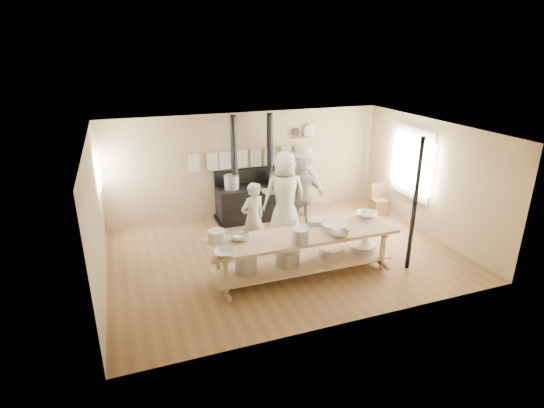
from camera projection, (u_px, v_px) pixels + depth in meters
name	position (u px, v px, depth m)	size (l,w,h in m)	color
ground	(285.00, 254.00, 8.86)	(7.00, 7.00, 0.00)	brown
room_shell	(285.00, 180.00, 8.29)	(7.00, 7.00, 7.00)	tan
window_right	(413.00, 163.00, 9.97)	(0.09, 1.50, 1.65)	beige
left_opening	(99.00, 171.00, 8.95)	(0.00, 0.90, 0.90)	white
stove	(253.00, 199.00, 10.53)	(1.90, 0.75, 2.60)	black
towel_rail	(249.00, 156.00, 10.42)	(3.00, 0.04, 0.47)	#A3805D
back_wall_shelf	(304.00, 133.00, 10.76)	(0.63, 0.14, 0.32)	#A3805D
prep_table	(302.00, 250.00, 7.88)	(3.60, 0.90, 0.85)	#A3805D
support_post	(415.00, 206.00, 7.87)	(0.08, 0.08, 2.60)	black
cook_far_left	(253.00, 219.00, 8.66)	(0.56, 0.37, 1.55)	#A9A596
cook_left	(281.00, 192.00, 9.66)	(0.93, 0.72, 1.91)	#A9A596
cook_center	(285.00, 195.00, 9.38)	(0.96, 0.62, 1.96)	#A9A596
cook_right	(303.00, 196.00, 9.74)	(1.00, 0.41, 1.70)	#A9A596
cook_by_window	(302.00, 181.00, 10.65)	(1.16, 0.67, 1.80)	#A9A596
chair	(379.00, 205.00, 10.95)	(0.41, 0.41, 0.78)	brown
bowl_white_a	(225.00, 253.00, 6.96)	(0.37, 0.37, 0.09)	white
bowl_steel_a	(240.00, 237.00, 7.52)	(0.34, 0.34, 0.11)	silver
bowl_white_b	(367.00, 215.00, 8.53)	(0.41, 0.41, 0.10)	white
bowl_steel_b	(340.00, 234.00, 7.64)	(0.33, 0.33, 0.10)	silver
roasting_pan	(319.00, 222.00, 8.19)	(0.44, 0.29, 0.10)	#B2B2B7
mixing_bowl_large	(334.00, 227.00, 7.87)	(0.49, 0.49, 0.15)	silver
bucket_galv	(300.00, 236.00, 7.36)	(0.30, 0.30, 0.28)	gray
deep_bowl_enamel	(216.00, 235.00, 7.48)	(0.31, 0.31, 0.19)	white
pitcher	(293.00, 223.00, 8.00)	(0.12, 0.12, 0.19)	white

